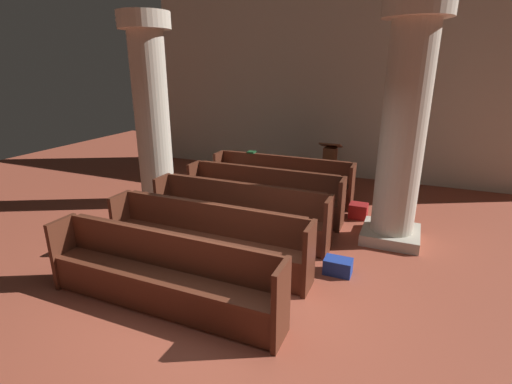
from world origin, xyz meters
The scene contains 13 objects.
ground_plane centered at (0.00, 0.00, 0.00)m, with size 19.20×19.20×0.00m, color #9E4733.
back_wall centered at (0.00, 6.08, 2.25)m, with size 10.00×0.16×4.50m, color beige.
pew_row_0 centered at (-0.62, 3.73, 0.48)m, with size 3.00×0.46×0.90m.
pew_row_1 centered at (-0.62, 2.68, 0.48)m, with size 3.00×0.46×0.90m.
pew_row_2 centered at (-0.62, 1.64, 0.48)m, with size 3.00×0.47×0.90m.
pew_row_3 centered at (-0.62, 0.59, 0.48)m, with size 3.00×0.46×0.90m.
pew_row_4 centered at (-0.62, -0.45, 0.48)m, with size 3.00×0.46×0.90m.
pillar_aisle_side centered at (1.70, 2.54, 1.90)m, with size 0.96×0.96×3.65m.
pillar_far_side centered at (-2.90, 2.52, 1.90)m, with size 0.96×0.96×3.65m.
lectern centered at (0.14, 4.90, 0.45)m, with size 0.48×0.45×1.08m.
hymn_book centered at (-1.39, 3.92, 0.92)m, with size 0.17×0.18×0.03m, color #194723.
kneeler_box_red centered at (1.07, 3.28, 0.14)m, with size 0.33×0.29×0.27m, color maroon.
kneeler_box_blue centered at (1.12, 1.12, 0.11)m, with size 0.37×0.25×0.22m, color navy.
Camera 1 is at (1.88, -3.55, 2.74)m, focal length 26.56 mm.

